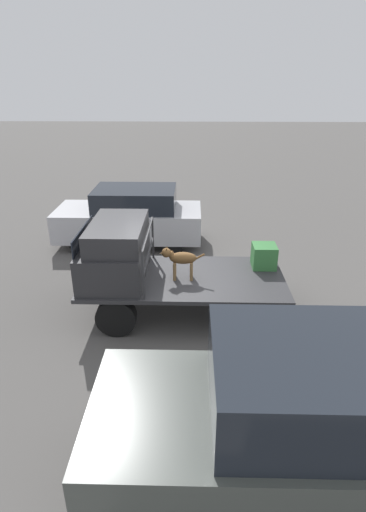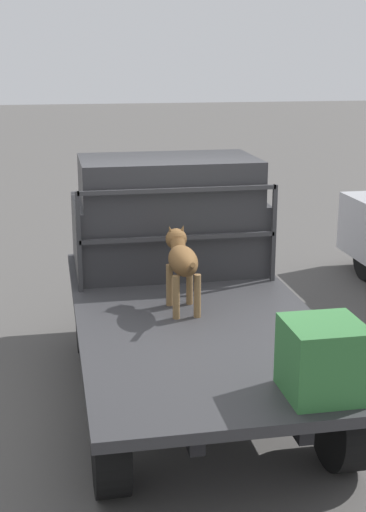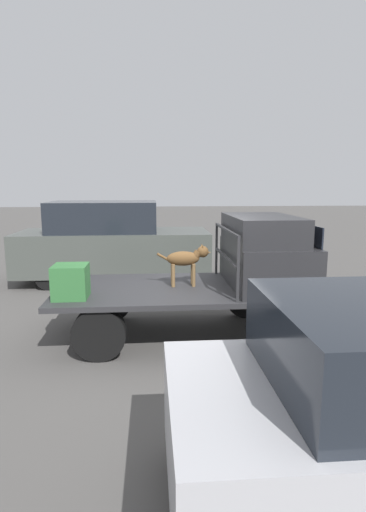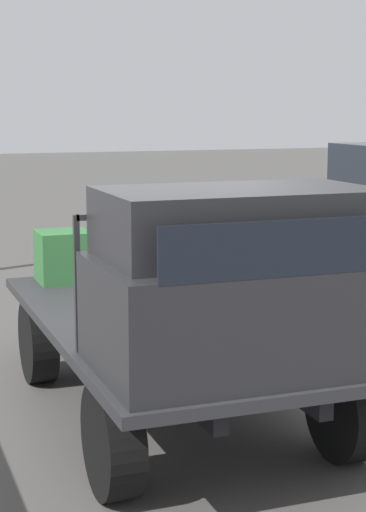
% 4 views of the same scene
% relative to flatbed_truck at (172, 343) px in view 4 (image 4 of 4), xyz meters
% --- Properties ---
extents(ground_plane, '(80.00, 80.00, 0.00)m').
position_rel_flatbed_truck_xyz_m(ground_plane, '(0.00, 0.00, -0.61)').
color(ground_plane, '#514F4C').
extents(flatbed_truck, '(4.07, 2.02, 0.83)m').
position_rel_flatbed_truck_xyz_m(flatbed_truck, '(0.00, 0.00, 0.00)').
color(flatbed_truck, black).
rests_on(flatbed_truck, ground).
extents(truck_cab, '(1.21, 1.90, 1.15)m').
position_rel_flatbed_truck_xyz_m(truck_cab, '(1.35, 0.00, 0.77)').
color(truck_cab, '#28282B').
rests_on(truck_cab, flatbed_truck).
extents(truck_headboard, '(0.04, 1.90, 0.95)m').
position_rel_flatbed_truck_xyz_m(truck_headboard, '(0.71, 0.00, 0.85)').
color(truck_headboard, '#2D2D30').
rests_on(truck_headboard, flatbed_truck).
extents(dog, '(0.89, 0.24, 0.69)m').
position_rel_flatbed_truck_xyz_m(dog, '(0.08, 0.09, 0.67)').
color(dog, brown).
rests_on(dog, flatbed_truck).
extents(cargo_crate, '(0.49, 0.49, 0.49)m').
position_rel_flatbed_truck_xyz_m(cargo_crate, '(-1.69, -0.51, 0.47)').
color(cargo_crate, '#337038').
rests_on(cargo_crate, flatbed_truck).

